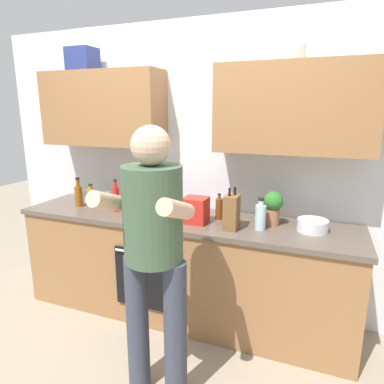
{
  "coord_description": "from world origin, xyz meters",
  "views": [
    {
      "loc": [
        1.06,
        -2.46,
        1.77
      ],
      "look_at": [
        0.14,
        -0.1,
        1.15
      ],
      "focal_mm": 31.66,
      "sensor_mm": 36.0,
      "label": 1
    }
  ],
  "objects_px": {
    "bottle_syrup": "(79,195)",
    "bottle_vinegar": "(219,208)",
    "person_standing": "(153,246)",
    "bottle_soy": "(169,200)",
    "grocery_bag_crisps": "(196,210)",
    "cup_stoneware": "(107,198)",
    "bottle_water": "(260,216)",
    "cup_ceramic": "(188,206)",
    "bottle_soda": "(142,199)",
    "mixing_bowl": "(313,225)",
    "knife_block": "(232,212)",
    "potted_herb": "(273,206)",
    "bottle_hotsauce": "(116,198)",
    "bottle_oil": "(91,196)"
  },
  "relations": [
    {
      "from": "person_standing",
      "to": "bottle_hotsauce",
      "type": "bearing_deg",
      "value": 134.49
    },
    {
      "from": "bottle_water",
      "to": "grocery_bag_crisps",
      "type": "height_order",
      "value": "bottle_water"
    },
    {
      "from": "bottle_oil",
      "to": "cup_ceramic",
      "type": "bearing_deg",
      "value": 8.79
    },
    {
      "from": "bottle_water",
      "to": "cup_ceramic",
      "type": "height_order",
      "value": "bottle_water"
    },
    {
      "from": "bottle_oil",
      "to": "cup_ceramic",
      "type": "distance_m",
      "value": 0.93
    },
    {
      "from": "bottle_vinegar",
      "to": "potted_herb",
      "type": "xyz_separation_m",
      "value": [
        0.43,
        0.01,
        0.06
      ]
    },
    {
      "from": "cup_ceramic",
      "to": "mixing_bowl",
      "type": "xyz_separation_m",
      "value": [
        1.04,
        -0.14,
        -0.01
      ]
    },
    {
      "from": "cup_stoneware",
      "to": "bottle_soda",
      "type": "bearing_deg",
      "value": -14.52
    },
    {
      "from": "knife_block",
      "to": "bottle_soy",
      "type": "bearing_deg",
      "value": 156.41
    },
    {
      "from": "bottle_vinegar",
      "to": "cup_ceramic",
      "type": "xyz_separation_m",
      "value": [
        -0.32,
        0.11,
        -0.04
      ]
    },
    {
      "from": "cup_stoneware",
      "to": "mixing_bowl",
      "type": "height_order",
      "value": "cup_stoneware"
    },
    {
      "from": "bottle_soy",
      "to": "potted_herb",
      "type": "xyz_separation_m",
      "value": [
        0.92,
        -0.08,
        0.06
      ]
    },
    {
      "from": "bottle_water",
      "to": "knife_block",
      "type": "distance_m",
      "value": 0.21
    },
    {
      "from": "knife_block",
      "to": "bottle_water",
      "type": "bearing_deg",
      "value": 17.91
    },
    {
      "from": "bottle_hotsauce",
      "to": "cup_stoneware",
      "type": "relative_size",
      "value": 2.64
    },
    {
      "from": "bottle_oil",
      "to": "cup_ceramic",
      "type": "xyz_separation_m",
      "value": [
        0.92,
        0.14,
        -0.03
      ]
    },
    {
      "from": "bottle_water",
      "to": "bottle_soy",
      "type": "bearing_deg",
      "value": 165.67
    },
    {
      "from": "bottle_oil",
      "to": "bottle_syrup",
      "type": "xyz_separation_m",
      "value": [
        -0.08,
        -0.07,
        0.02
      ]
    },
    {
      "from": "person_standing",
      "to": "bottle_soda",
      "type": "bearing_deg",
      "value": 122.79
    },
    {
      "from": "bottle_vinegar",
      "to": "grocery_bag_crisps",
      "type": "bearing_deg",
      "value": -134.23
    },
    {
      "from": "cup_ceramic",
      "to": "cup_stoneware",
      "type": "bearing_deg",
      "value": -177.04
    },
    {
      "from": "person_standing",
      "to": "cup_ceramic",
      "type": "bearing_deg",
      "value": 100.92
    },
    {
      "from": "person_standing",
      "to": "bottle_syrup",
      "type": "bearing_deg",
      "value": 145.76
    },
    {
      "from": "bottle_syrup",
      "to": "bottle_vinegar",
      "type": "bearing_deg",
      "value": 4.63
    },
    {
      "from": "bottle_soda",
      "to": "knife_block",
      "type": "height_order",
      "value": "knife_block"
    },
    {
      "from": "bottle_oil",
      "to": "bottle_water",
      "type": "bearing_deg",
      "value": -3.48
    },
    {
      "from": "bottle_water",
      "to": "bottle_syrup",
      "type": "xyz_separation_m",
      "value": [
        -1.67,
        0.02,
        0.0
      ]
    },
    {
      "from": "bottle_syrup",
      "to": "cup_ceramic",
      "type": "relative_size",
      "value": 2.67
    },
    {
      "from": "person_standing",
      "to": "cup_ceramic",
      "type": "distance_m",
      "value": 1.05
    },
    {
      "from": "cup_stoneware",
      "to": "grocery_bag_crisps",
      "type": "distance_m",
      "value": 1.0
    },
    {
      "from": "person_standing",
      "to": "bottle_soy",
      "type": "relative_size",
      "value": 7.39
    },
    {
      "from": "person_standing",
      "to": "cup_ceramic",
      "type": "xyz_separation_m",
      "value": [
        -0.2,
        1.03,
        -0.05
      ]
    },
    {
      "from": "grocery_bag_crisps",
      "to": "person_standing",
      "type": "bearing_deg",
      "value": -87.85
    },
    {
      "from": "bottle_vinegar",
      "to": "bottle_soda",
      "type": "distance_m",
      "value": 0.68
    },
    {
      "from": "person_standing",
      "to": "cup_ceramic",
      "type": "relative_size",
      "value": 16.79
    },
    {
      "from": "bottle_soy",
      "to": "cup_ceramic",
      "type": "height_order",
      "value": "bottle_soy"
    },
    {
      "from": "person_standing",
      "to": "bottle_vinegar",
      "type": "bearing_deg",
      "value": 82.73
    },
    {
      "from": "person_standing",
      "to": "grocery_bag_crisps",
      "type": "xyz_separation_m",
      "value": [
        -0.03,
        0.77,
        -0.0
      ]
    },
    {
      "from": "person_standing",
      "to": "bottle_soda",
      "type": "xyz_separation_m",
      "value": [
        -0.56,
        0.87,
        0.01
      ]
    },
    {
      "from": "grocery_bag_crisps",
      "to": "cup_stoneware",
      "type": "bearing_deg",
      "value": 167.47
    },
    {
      "from": "potted_herb",
      "to": "grocery_bag_crisps",
      "type": "xyz_separation_m",
      "value": [
        -0.57,
        -0.16,
        -0.05
      ]
    },
    {
      "from": "bottle_soda",
      "to": "bottle_oil",
      "type": "bearing_deg",
      "value": 178.34
    },
    {
      "from": "mixing_bowl",
      "to": "potted_herb",
      "type": "relative_size",
      "value": 0.83
    },
    {
      "from": "bottle_water",
      "to": "bottle_vinegar",
      "type": "relative_size",
      "value": 1.15
    },
    {
      "from": "cup_ceramic",
      "to": "potted_herb",
      "type": "distance_m",
      "value": 0.75
    },
    {
      "from": "person_standing",
      "to": "cup_ceramic",
      "type": "height_order",
      "value": "person_standing"
    },
    {
      "from": "potted_herb",
      "to": "grocery_bag_crisps",
      "type": "distance_m",
      "value": 0.6
    },
    {
      "from": "person_standing",
      "to": "bottle_soy",
      "type": "bearing_deg",
      "value": 110.36
    },
    {
      "from": "person_standing",
      "to": "bottle_oil",
      "type": "relative_size",
      "value": 8.44
    },
    {
      "from": "bottle_oil",
      "to": "bottle_soda",
      "type": "bearing_deg",
      "value": -1.66
    }
  ]
}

